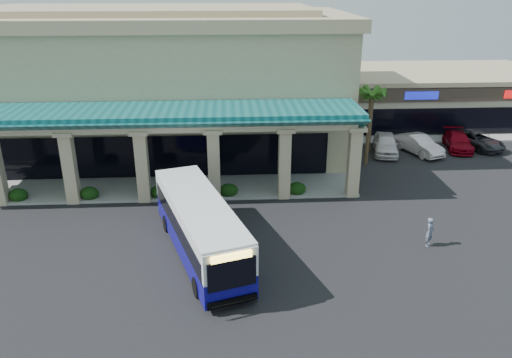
{
  "coord_description": "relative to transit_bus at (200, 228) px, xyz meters",
  "views": [
    {
      "loc": [
        -2.07,
        -24.59,
        13.38
      ],
      "look_at": [
        -0.45,
        3.05,
        2.2
      ],
      "focal_mm": 35.0,
      "sensor_mm": 36.0,
      "label": 1
    }
  ],
  "objects": [
    {
      "name": "strip_mall",
      "position": [
        21.61,
        25.78,
        0.94
      ],
      "size": [
        22.5,
        12.5,
        4.9
      ],
      "primitive_type": null,
      "color": "beige",
      "rests_on": "ground"
    },
    {
      "name": "car_white",
      "position": [
        17.1,
        15.14,
        -0.76
      ],
      "size": [
        3.17,
        4.85,
        1.51
      ],
      "primitive_type": "imported",
      "rotation": [
        0.0,
        0.0,
        0.38
      ],
      "color": "silver",
      "rests_on": "ground"
    },
    {
      "name": "pedestrian",
      "position": [
        12.19,
        0.17,
        -0.7
      ],
      "size": [
        0.69,
        0.7,
        1.63
      ],
      "primitive_type": "imported",
      "rotation": [
        0.0,
        0.0,
        0.84
      ],
      "color": "slate",
      "rests_on": "ground"
    },
    {
      "name": "arcade",
      "position": [
        -4.39,
        8.58,
        1.34
      ],
      "size": [
        30.0,
        6.2,
        5.7
      ],
      "primitive_type": null,
      "color": "#0D4C50",
      "rests_on": "ground"
    },
    {
      "name": "ground",
      "position": [
        3.61,
        1.78,
        -1.51
      ],
      "size": [
        110.0,
        110.0,
        0.0
      ],
      "primitive_type": "plane",
      "color": "black"
    },
    {
      "name": "car_red",
      "position": [
        20.79,
        16.07,
        -0.83
      ],
      "size": [
        2.87,
        4.99,
        1.36
      ],
      "primitive_type": "imported",
      "rotation": [
        0.0,
        0.0,
        -0.22
      ],
      "color": "maroon",
      "rests_on": "ground"
    },
    {
      "name": "broadleaf_tree",
      "position": [
        11.11,
        20.78,
        0.89
      ],
      "size": [
        2.6,
        2.6,
        4.81
      ],
      "primitive_type": null,
      "color": "black",
      "rests_on": "ground"
    },
    {
      "name": "palm_0",
      "position": [
        12.11,
        12.78,
        1.79
      ],
      "size": [
        2.4,
        2.4,
        6.6
      ],
      "primitive_type": null,
      "color": "#2A5D18",
      "rests_on": "ground"
    },
    {
      "name": "transit_bus",
      "position": [
        0.0,
        0.0,
        0.0
      ],
      "size": [
        5.71,
        11.09,
        3.03
      ],
      "primitive_type": null,
      "rotation": [
        0.0,
        0.0,
        0.31
      ],
      "color": "#0E0A7D",
      "rests_on": "ground"
    },
    {
      "name": "palm_1",
      "position": [
        13.11,
        15.78,
        1.39
      ],
      "size": [
        2.4,
        2.4,
        5.8
      ],
      "primitive_type": null,
      "color": "#2A5D18",
      "rests_on": "ground"
    },
    {
      "name": "car_gray",
      "position": [
        22.55,
        16.29,
        -0.83
      ],
      "size": [
        3.87,
        5.37,
        1.36
      ],
      "primitive_type": "imported",
      "rotation": [
        0.0,
        0.0,
        0.37
      ],
      "color": "#26272D",
      "rests_on": "ground"
    },
    {
      "name": "car_silver",
      "position": [
        14.4,
        15.34,
        -0.71
      ],
      "size": [
        2.94,
        5.03,
        1.61
      ],
      "primitive_type": "imported",
      "rotation": [
        0.0,
        0.0,
        -0.23
      ],
      "color": "white",
      "rests_on": "ground"
    },
    {
      "name": "main_building",
      "position": [
        -4.39,
        17.78,
        4.16
      ],
      "size": [
        30.8,
        14.8,
        11.35
      ],
      "primitive_type": null,
      "color": "tan",
      "rests_on": "ground"
    }
  ]
}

